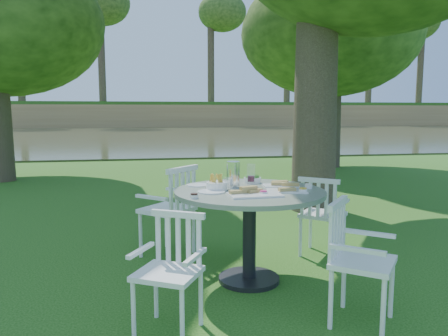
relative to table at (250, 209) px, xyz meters
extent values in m
plane|color=#16440E|center=(0.05, 1.36, -0.68)|extent=(140.00, 140.00, 0.00)
cylinder|color=black|center=(0.00, 0.00, -0.66)|extent=(0.56, 0.56, 0.04)
cylinder|color=black|center=(0.00, 0.00, -0.25)|extent=(0.12, 0.12, 0.77)
cylinder|color=slate|center=(0.00, 0.00, 0.15)|extent=(1.35, 1.35, 0.04)
cylinder|color=white|center=(1.21, 0.60, -0.46)|extent=(0.03, 0.03, 0.43)
cylinder|color=white|center=(0.92, 0.84, -0.46)|extent=(0.03, 0.03, 0.43)
cylinder|color=white|center=(1.00, 0.33, -0.46)|extent=(0.03, 0.03, 0.43)
cylinder|color=white|center=(0.70, 0.57, -0.46)|extent=(0.03, 0.03, 0.43)
cube|color=white|center=(0.96, 0.58, -0.23)|extent=(0.59, 0.59, 0.04)
cube|color=white|center=(0.84, 0.44, -0.03)|extent=(0.36, 0.31, 0.44)
cylinder|color=white|center=(-0.70, 1.17, -0.44)|extent=(0.04, 0.04, 0.48)
cylinder|color=white|center=(-0.99, 0.85, -0.44)|extent=(0.04, 0.04, 0.48)
cylinder|color=white|center=(-0.41, 0.91, -0.44)|extent=(0.04, 0.04, 0.48)
cylinder|color=white|center=(-0.70, 0.59, -0.44)|extent=(0.04, 0.04, 0.48)
cube|color=white|center=(-0.70, 0.88, -0.17)|extent=(0.67, 0.67, 0.04)
cube|color=white|center=(-0.54, 0.73, 0.05)|extent=(0.36, 0.39, 0.49)
cylinder|color=white|center=(-1.02, -0.86, -0.47)|extent=(0.03, 0.03, 0.41)
cylinder|color=white|center=(-0.70, -1.04, -0.47)|extent=(0.03, 0.03, 0.41)
cylinder|color=white|center=(-0.86, -0.57, -0.47)|extent=(0.03, 0.03, 0.41)
cylinder|color=white|center=(-0.54, -0.75, -0.47)|extent=(0.03, 0.03, 0.41)
cube|color=white|center=(-0.78, -0.81, -0.25)|extent=(0.55, 0.54, 0.04)
cube|color=white|center=(-0.69, -0.65, -0.06)|extent=(0.38, 0.24, 0.42)
cylinder|color=white|center=(0.64, -1.20, -0.46)|extent=(0.04, 0.04, 0.44)
cylinder|color=white|center=(0.89, -0.89, -0.46)|extent=(0.04, 0.04, 0.44)
cylinder|color=white|center=(0.36, -0.97, -0.46)|extent=(0.04, 0.04, 0.44)
cylinder|color=white|center=(0.61, -0.67, -0.46)|extent=(0.04, 0.04, 0.44)
cube|color=white|center=(0.63, -0.93, -0.21)|extent=(0.61, 0.61, 0.04)
cube|color=white|center=(0.47, -0.81, -0.01)|extent=(0.31, 0.38, 0.45)
cube|color=white|center=(-0.02, -0.26, 0.18)|extent=(0.45, 0.28, 0.02)
cube|color=white|center=(0.31, -0.13, 0.18)|extent=(0.39, 0.28, 0.01)
cube|color=white|center=(0.34, 0.15, 0.18)|extent=(0.34, 0.21, 0.01)
cylinder|color=white|center=(-0.35, -0.04, 0.18)|extent=(0.24, 0.24, 0.01)
cylinder|color=white|center=(-0.43, 0.33, 0.18)|extent=(0.21, 0.21, 0.01)
cylinder|color=white|center=(-0.29, 0.06, 0.21)|extent=(0.19, 0.19, 0.07)
cylinder|color=white|center=(0.12, 0.39, 0.20)|extent=(0.17, 0.17, 0.06)
cylinder|color=silver|center=(-0.11, 0.18, 0.29)|extent=(0.12, 0.12, 0.24)
cylinder|color=white|center=(0.06, 0.19, 0.28)|extent=(0.08, 0.08, 0.21)
cylinder|color=white|center=(-0.13, 0.16, 0.23)|extent=(0.07, 0.07, 0.11)
cylinder|color=white|center=(-0.20, 0.04, 0.23)|extent=(0.07, 0.07, 0.11)
cylinder|color=white|center=(0.06, -0.25, 0.19)|extent=(0.07, 0.07, 0.03)
cylinder|color=white|center=(0.43, -0.20, 0.19)|extent=(0.07, 0.07, 0.03)
cylinder|color=white|center=(0.55, 0.00, 0.19)|extent=(0.07, 0.07, 0.03)
cylinder|color=white|center=(-0.53, -0.28, 0.19)|extent=(0.07, 0.07, 0.03)
ellipsoid|color=#223E13|center=(4.23, 7.81, 2.95)|extent=(3.87, 3.87, 2.71)
cube|color=#343821|center=(0.05, 24.36, -0.68)|extent=(100.00, 28.00, 0.12)
cube|color=#9F7B4A|center=(0.05, 39.86, 0.42)|extent=(100.00, 3.00, 2.20)
cube|color=#16440E|center=(0.05, 47.36, 1.67)|extent=(100.00, 18.00, 0.30)
cylinder|color=black|center=(-12.95, 41.86, 8.02)|extent=(0.70, 0.70, 13.00)
ellipsoid|color=#223E13|center=(-12.95, 41.86, 11.27)|extent=(5.60, 5.60, 4.48)
cylinder|color=black|center=(-3.95, 41.86, 8.02)|extent=(0.70, 0.70, 13.00)
ellipsoid|color=#223E13|center=(-3.95, 41.86, 11.27)|extent=(5.60, 5.60, 4.48)
cylinder|color=black|center=(5.05, 41.86, 8.02)|extent=(0.70, 0.70, 13.00)
ellipsoid|color=#223E13|center=(5.05, 41.86, 11.27)|extent=(5.60, 5.60, 4.48)
cylinder|color=black|center=(14.05, 41.86, 8.02)|extent=(0.70, 0.70, 13.00)
ellipsoid|color=#223E13|center=(14.05, 41.86, 11.27)|extent=(5.60, 5.60, 4.48)
cylinder|color=black|center=(23.05, 41.86, 8.02)|extent=(0.70, 0.70, 13.00)
ellipsoid|color=#223E13|center=(23.05, 41.86, 11.27)|extent=(5.60, 5.60, 4.48)
cylinder|color=black|center=(32.05, 41.86, 8.02)|extent=(0.70, 0.70, 13.00)
ellipsoid|color=#223E13|center=(32.05, 41.86, 11.27)|extent=(5.60, 5.60, 4.48)
camera|label=1|loc=(-0.91, -3.75, 0.87)|focal=35.00mm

